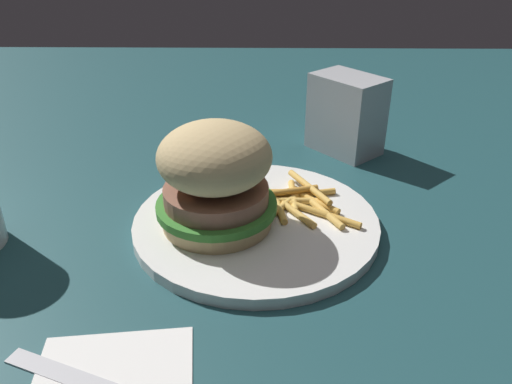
{
  "coord_description": "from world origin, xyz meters",
  "views": [
    {
      "loc": [
        -0.01,
        -0.42,
        0.28
      ],
      "look_at": [
        -0.02,
        0.02,
        0.04
      ],
      "focal_mm": 35.44,
      "sensor_mm": 36.0,
      "label": 1
    }
  ],
  "objects_px": {
    "sandwich": "(215,176)",
    "fries_pile": "(300,201)",
    "napkin_dispenser": "(346,114)",
    "plate": "(256,223)"
  },
  "relations": [
    {
      "from": "plate",
      "to": "sandwich",
      "type": "xyz_separation_m",
      "value": [
        -0.04,
        -0.01,
        0.06
      ]
    },
    {
      "from": "plate",
      "to": "napkin_dispenser",
      "type": "xyz_separation_m",
      "value": [
        0.12,
        0.2,
        0.05
      ]
    },
    {
      "from": "sandwich",
      "to": "fries_pile",
      "type": "height_order",
      "value": "sandwich"
    },
    {
      "from": "fries_pile",
      "to": "napkin_dispenser",
      "type": "distance_m",
      "value": 0.19
    },
    {
      "from": "fries_pile",
      "to": "napkin_dispenser",
      "type": "relative_size",
      "value": 1.09
    },
    {
      "from": "fries_pile",
      "to": "napkin_dispenser",
      "type": "xyz_separation_m",
      "value": [
        0.07,
        0.17,
        0.03
      ]
    },
    {
      "from": "fries_pile",
      "to": "sandwich",
      "type": "bearing_deg",
      "value": -156.05
    },
    {
      "from": "plate",
      "to": "sandwich",
      "type": "relative_size",
      "value": 2.1
    },
    {
      "from": "fries_pile",
      "to": "napkin_dispenser",
      "type": "bearing_deg",
      "value": 67.65
    },
    {
      "from": "sandwich",
      "to": "napkin_dispenser",
      "type": "relative_size",
      "value": 1.16
    }
  ]
}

